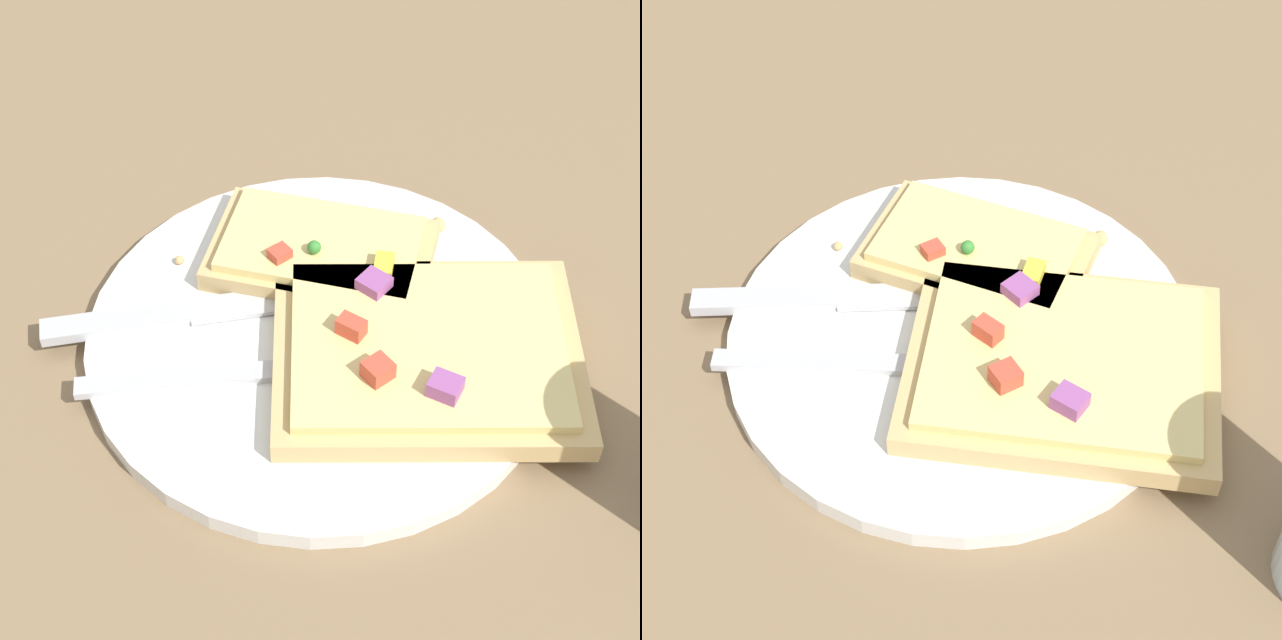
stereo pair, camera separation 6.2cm
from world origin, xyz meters
The scene contains 7 objects.
ground_plane centered at (0.00, 0.00, 0.00)m, with size 4.00×4.00×0.00m, color #7F6647.
plate centered at (0.00, 0.00, 0.01)m, with size 0.27×0.27×0.01m.
fork centered at (0.01, 0.03, 0.01)m, with size 0.22×0.09×0.01m.
knife centered at (0.07, 0.00, 0.01)m, with size 0.22×0.11×0.01m.
pizza_slice_main centered at (-0.06, 0.01, 0.02)m, with size 0.20×0.17×0.03m.
pizza_slice_corner centered at (0.01, -0.05, 0.02)m, with size 0.13×0.08×0.03m.
crumb_scatter centered at (-0.05, -0.02, 0.02)m, with size 0.21×0.17×0.01m.
Camera 1 is at (-0.09, 0.40, 0.48)m, focal length 60.00 mm.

